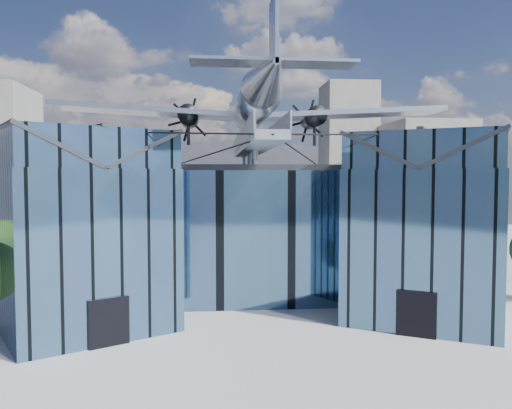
{
  "coord_description": "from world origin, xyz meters",
  "views": [
    {
      "loc": [
        -3.07,
        -31.28,
        8.95
      ],
      "look_at": [
        0.0,
        2.0,
        7.2
      ],
      "focal_mm": 35.0,
      "sensor_mm": 36.0,
      "label": 1
    }
  ],
  "objects": [
    {
      "name": "bg_towers",
      "position": [
        1.45,
        50.49,
        10.01
      ],
      "size": [
        77.0,
        24.5,
        26.0
      ],
      "color": "slate",
      "rests_on": "ground"
    },
    {
      "name": "ground_plane",
      "position": [
        0.0,
        0.0,
        0.0
      ],
      "size": [
        120.0,
        120.0,
        0.0
      ],
      "primitive_type": "plane",
      "color": "gray"
    },
    {
      "name": "tree_plaza_w",
      "position": [
        -15.01,
        -1.58,
        3.63
      ],
      "size": [
        4.16,
        4.16,
        5.36
      ],
      "rotation": [
        0.0,
        0.0,
        0.25
      ],
      "color": "#331E14",
      "rests_on": "ground"
    },
    {
      "name": "museum",
      "position": [
        0.0,
        5.82,
        5.54
      ],
      "size": [
        32.88,
        24.5,
        17.6
      ],
      "color": "#416386",
      "rests_on": "ground"
    }
  ]
}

